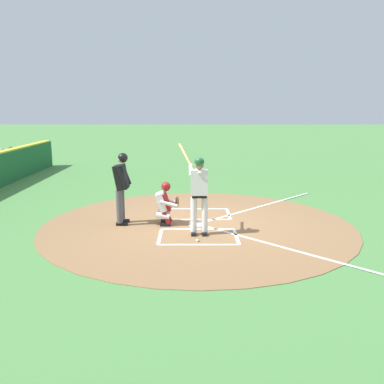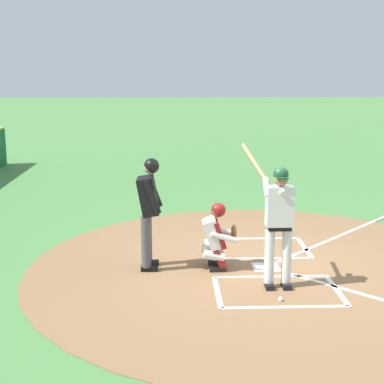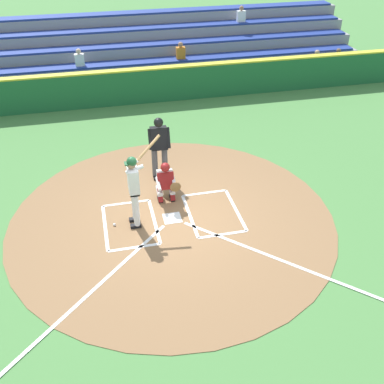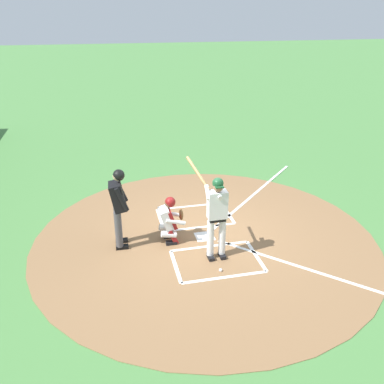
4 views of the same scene
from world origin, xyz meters
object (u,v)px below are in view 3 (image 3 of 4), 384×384
object	(u,v)px
catcher	(166,181)
baseball	(114,225)
batter	(134,186)
plate_umpire	(159,144)

from	to	relation	value
catcher	baseball	size ratio (longest dim) A/B	15.27
batter	baseball	world-z (taller)	batter
catcher	plate_umpire	xyz separation A→B (m)	(-0.03, -1.12, 0.49)
batter	plate_umpire	xyz separation A→B (m)	(-0.92, -1.96, -0.02)
catcher	plate_umpire	distance (m)	1.22
catcher	baseball	distance (m)	1.73
plate_umpire	baseball	xyz separation A→B (m)	(1.46, 1.93, -1.04)
batter	baseball	distance (m)	1.20
plate_umpire	baseball	world-z (taller)	plate_umpire
catcher	plate_umpire	world-z (taller)	plate_umpire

